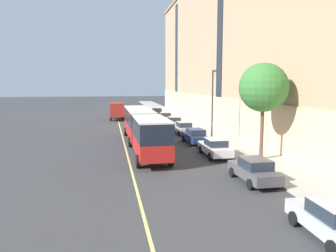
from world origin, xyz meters
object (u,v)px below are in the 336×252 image
city_bus (143,127)px  parked_car_silver_0 (333,221)px  parked_car_darkgray_3 (254,170)px  parked_car_champagne_5 (165,117)px  box_truck (117,110)px  street_tree_mid_block (263,88)px  parked_car_white_4 (215,147)px  parked_car_silver_8 (184,128)px  parked_car_champagne_2 (174,122)px  parked_car_black_7 (157,113)px  parked_car_navy_6 (195,136)px  street_lamp (213,98)px

city_bus → parked_car_silver_0: bearing=-74.8°
parked_car_darkgray_3 → parked_car_champagne_5: 32.90m
box_truck → street_tree_mid_block: street_tree_mid_block is taller
city_bus → box_truck: bearing=94.2°
parked_car_white_4 → street_tree_mid_block: (3.15, -2.18, 5.08)m
parked_car_silver_0 → parked_car_silver_8: same height
box_truck → street_tree_mid_block: 34.06m
city_bus → parked_car_champagne_2: size_ratio=4.16×
parked_car_black_7 → street_tree_mid_block: (3.22, -36.03, 5.08)m
parked_car_silver_0 → parked_car_champagne_5: size_ratio=0.95×
parked_car_champagne_5 → parked_car_silver_8: same height
parked_car_navy_6 → street_lamp: street_lamp is taller
street_lamp → parked_car_white_4: bearing=-106.0°
parked_car_navy_6 → street_lamp: (1.90, 0.16, 3.87)m
parked_car_darkgray_3 → parked_car_silver_8: same height
parked_car_black_7 → parked_car_silver_8: size_ratio=1.02×
parked_car_champagne_5 → parked_car_darkgray_3: bearing=-89.9°
parked_car_navy_6 → parked_car_silver_8: size_ratio=1.09×
parked_car_silver_0 → parked_car_champagne_5: (0.16, 40.59, 0.00)m
parked_car_champagne_5 → parked_car_navy_6: 19.33m
parked_car_black_7 → parked_car_silver_8: bearing=-89.6°
parked_car_white_4 → parked_car_black_7: (-0.07, 33.85, -0.00)m
parked_car_silver_0 → parked_car_darkgray_3: (0.20, 7.68, -0.00)m
parked_car_darkgray_3 → parked_car_navy_6: same height
parked_car_champagne_2 → parked_car_darkgray_3: bearing=-90.1°
parked_car_white_4 → parked_car_silver_8: (0.08, 12.25, -0.00)m
parked_car_darkgray_3 → street_tree_mid_block: street_tree_mid_block is taller
parked_car_silver_0 → street_tree_mid_block: (3.30, 13.07, 5.08)m
parked_car_navy_6 → parked_car_silver_8: (0.21, 6.24, -0.00)m
parked_car_silver_0 → parked_car_darkgray_3: size_ratio=1.00×
parked_car_silver_0 → parked_car_white_4: size_ratio=0.93×
parked_car_white_4 → parked_car_silver_0: bearing=-90.6°
street_lamp → parked_car_champagne_2: bearing=97.9°
parked_car_champagne_5 → street_lamp: bearing=-84.7°
parked_car_champagne_5 → parked_car_black_7: size_ratio=1.06×
parked_car_darkgray_3 → parked_car_silver_8: size_ratio=1.03×
parked_car_silver_0 → parked_car_black_7: same height
parked_car_champagne_5 → street_lamp: size_ratio=0.63×
parked_car_silver_0 → parked_car_champagne_2: (0.25, 33.53, -0.00)m
parked_car_champagne_5 → parked_car_black_7: 8.51m
parked_car_white_4 → box_truck: (-7.49, 29.91, 0.88)m
parked_car_darkgray_3 → street_lamp: street_lamp is taller
street_tree_mid_block → parked_car_silver_0: bearing=-104.2°
city_bus → parked_car_white_4: size_ratio=3.89×
parked_car_black_7 → street_lamp: 28.01m
parked_car_champagne_2 → parked_car_white_4: 18.28m
parked_car_white_4 → parked_car_silver_8: size_ratio=1.10×
box_truck → parked_car_champagne_5: bearing=-31.4°
street_tree_mid_block → box_truck: bearing=108.3°
parked_car_darkgray_3 → street_lamp: 14.38m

